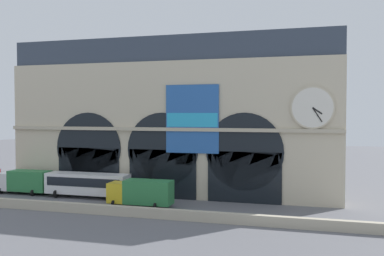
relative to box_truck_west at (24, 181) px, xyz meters
name	(u,v)px	position (x,y,z in m)	size (l,w,h in m)	color
ground_plane	(148,207)	(18.87, -2.84, -1.70)	(200.00, 200.00, 0.00)	slate
quay_parapet_wall	(131,212)	(18.87, -7.65, -1.18)	(90.00, 0.70, 1.03)	#B2A891
station_building	(169,118)	(18.91, 4.85, 8.40)	(43.73, 5.82, 20.69)	beige
box_truck_west	(24,181)	(0.00, 0.00, 0.00)	(7.50, 2.91, 3.12)	white
bus_midwest	(87,184)	(9.57, -0.15, 0.08)	(11.00, 3.25, 3.10)	white
box_truck_center	(141,192)	(18.19, -3.21, 0.00)	(7.50, 2.91, 3.12)	gold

